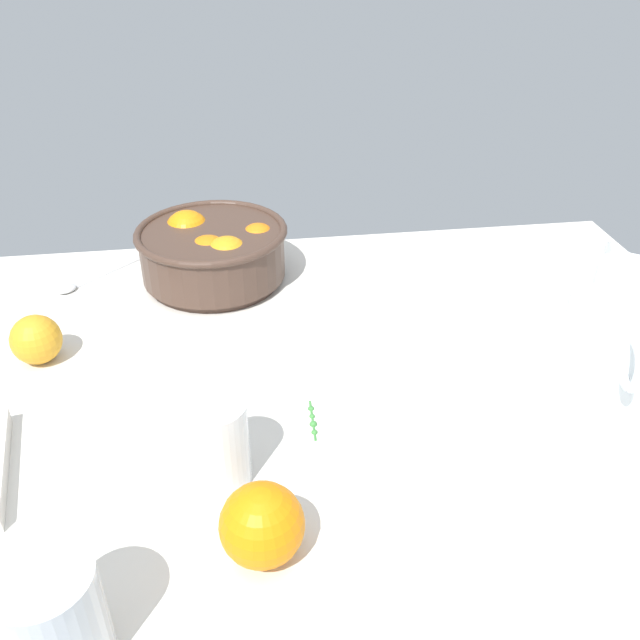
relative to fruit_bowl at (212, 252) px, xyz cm
name	(u,v)px	position (x,y,z in cm)	size (l,w,h in cm)	color
ground_plane	(335,385)	(15.52, -28.51, -6.78)	(115.06, 84.68, 3.00)	silver
fruit_bowl	(212,252)	(0.00, 0.00, 0.00)	(24.19, 24.19, 10.38)	#473328
juice_pitcher	(612,340)	(50.04, -34.13, 0.90)	(12.83, 16.98, 17.29)	white
juice_glass	(219,447)	(0.33, -44.96, -0.78)	(6.62, 6.62, 10.17)	white
second_glass	(54,622)	(-12.95, -63.55, -0.69)	(8.30, 8.30, 10.22)	white
loose_orange_0	(262,525)	(4.17, -55.64, -1.21)	(8.13, 8.13, 8.13)	orange
loose_orange_1	(36,340)	(-23.66, -19.38, -1.91)	(6.75, 6.75, 6.75)	orange
spoon	(89,280)	(-20.45, 2.35, -4.85)	(13.25, 12.73, 1.00)	silver
herb_sprig_0	(313,419)	(11.38, -37.10, -5.01)	(0.97, 7.29, 0.95)	#3F873D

